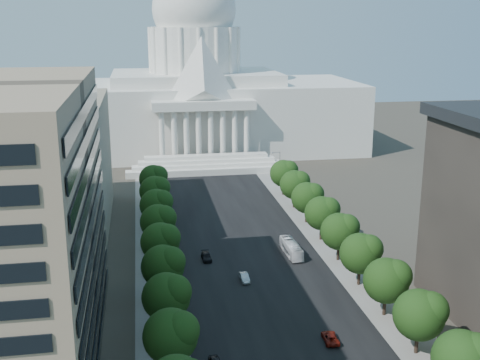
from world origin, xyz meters
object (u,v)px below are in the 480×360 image
car_silver (244,278)px  car_red (330,338)px  car_dark_b (206,257)px  city_bus (291,248)px

car_silver → car_red: 25.57m
car_dark_b → city_bus: size_ratio=0.45×
car_red → city_bus: bearing=-91.1°
car_silver → car_dark_b: (-5.92, 11.39, -0.02)m
car_red → car_dark_b: 38.35m
car_dark_b → car_silver: bearing=-64.1°
car_silver → city_bus: city_bus is taller
car_dark_b → city_bus: city_bus is taller
city_bus → car_silver: bearing=-138.7°
car_red → car_dark_b: (-15.07, 35.26, 0.03)m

